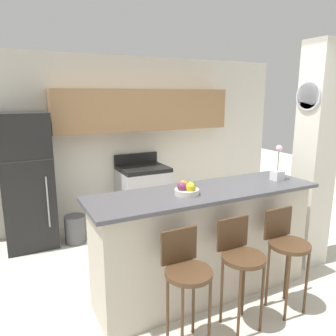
% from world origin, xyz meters
% --- Properties ---
extents(ground_plane, '(14.00, 14.00, 0.00)m').
position_xyz_m(ground_plane, '(0.00, 0.00, 0.00)').
color(ground_plane, beige).
extents(wall_back, '(5.60, 0.38, 2.55)m').
position_xyz_m(wall_back, '(0.11, 2.25, 1.46)').
color(wall_back, silver).
rests_on(wall_back, ground_plane).
extents(pillar_right, '(0.38, 0.32, 2.55)m').
position_xyz_m(pillar_right, '(1.46, -0.01, 1.28)').
color(pillar_right, silver).
rests_on(pillar_right, ground_plane).
extents(counter_bar, '(2.30, 0.68, 1.09)m').
position_xyz_m(counter_bar, '(0.00, 0.00, 0.55)').
color(counter_bar, beige).
rests_on(counter_bar, ground_plane).
extents(refrigerator, '(0.62, 0.63, 1.76)m').
position_xyz_m(refrigerator, '(-1.47, 1.96, 0.88)').
color(refrigerator, black).
rests_on(refrigerator, ground_plane).
extents(stove_range, '(0.72, 0.62, 1.07)m').
position_xyz_m(stove_range, '(0.16, 1.97, 0.46)').
color(stove_range, silver).
rests_on(stove_range, ground_plane).
extents(bar_stool_left, '(0.37, 0.37, 0.95)m').
position_xyz_m(bar_stool_left, '(-0.53, -0.55, 0.63)').
color(bar_stool_left, '#4C331E').
rests_on(bar_stool_left, ground_plane).
extents(bar_stool_mid, '(0.37, 0.37, 0.95)m').
position_xyz_m(bar_stool_mid, '(0.00, -0.55, 0.63)').
color(bar_stool_mid, '#4C331E').
rests_on(bar_stool_mid, ground_plane).
extents(bar_stool_right, '(0.37, 0.37, 0.95)m').
position_xyz_m(bar_stool_right, '(0.53, -0.55, 0.63)').
color(bar_stool_right, '#4C331E').
rests_on(bar_stool_right, ground_plane).
extents(orchid_vase, '(0.11, 0.11, 0.38)m').
position_xyz_m(orchid_vase, '(0.88, -0.03, 1.20)').
color(orchid_vase, white).
rests_on(orchid_vase, counter_bar).
extents(fruit_bowl, '(0.22, 0.22, 0.12)m').
position_xyz_m(fruit_bowl, '(-0.24, -0.04, 1.14)').
color(fruit_bowl, silver).
rests_on(fruit_bowl, counter_bar).
extents(trash_bin, '(0.28, 0.28, 0.38)m').
position_xyz_m(trash_bin, '(-0.93, 1.76, 0.19)').
color(trash_bin, '#59595B').
rests_on(trash_bin, ground_plane).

